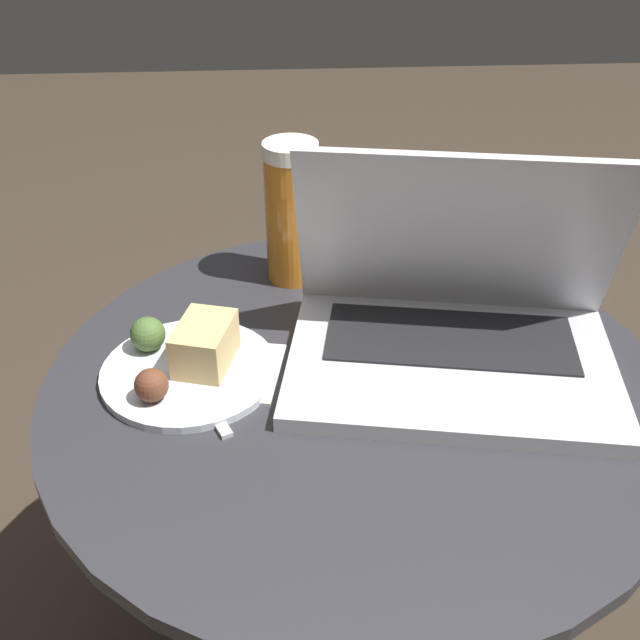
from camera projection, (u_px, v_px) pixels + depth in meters
name	position (u px, v px, depth m)	size (l,w,h in m)	color
ground_plane	(347.00, 640.00, 1.09)	(6.00, 6.00, 0.00)	#382D23
table	(353.00, 457.00, 0.89)	(0.68, 0.68, 0.49)	black
napkin	(211.00, 369.00, 0.83)	(0.17, 0.13, 0.00)	silver
laptop	(453.00, 320.00, 0.82)	(0.39, 0.30, 0.24)	silver
beer_glass	(292.00, 213.00, 0.95)	(0.07, 0.07, 0.19)	#C6701E
snack_plate	(188.00, 358.00, 0.82)	(0.19, 0.19, 0.06)	silver
fork	(194.00, 383.00, 0.81)	(0.08, 0.16, 0.01)	silver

